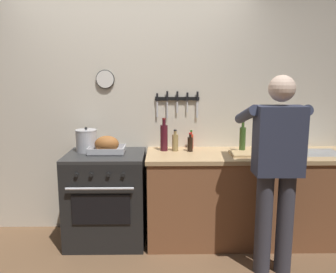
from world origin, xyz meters
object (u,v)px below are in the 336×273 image
(roasting_pan, at_px, (107,146))
(bottle_hot_sauce, at_px, (191,141))
(bottle_wine_red, at_px, (164,137))
(bottle_vinegar, at_px, (175,142))
(bottle_olive_oil, at_px, (242,139))
(stock_pot, at_px, (86,141))
(bottle_soy_sauce, at_px, (190,144))
(cutting_board, at_px, (249,154))
(stove, at_px, (107,198))
(person_cook, at_px, (277,163))

(roasting_pan, distance_m, bottle_hot_sauce, 0.87)
(bottle_wine_red, bearing_deg, bottle_vinegar, -7.89)
(roasting_pan, bearing_deg, bottle_wine_red, 10.93)
(roasting_pan, xyz_separation_m, bottle_olive_oil, (1.34, 0.05, 0.05))
(roasting_pan, relative_size, bottle_hot_sauce, 1.83)
(stock_pot, relative_size, bottle_olive_oil, 0.79)
(roasting_pan, height_order, stock_pot, stock_pot)
(bottle_olive_oil, distance_m, bottle_vinegar, 0.67)
(bottle_olive_oil, relative_size, bottle_vinegar, 1.44)
(bottle_soy_sauce, relative_size, bottle_olive_oil, 0.61)
(roasting_pan, height_order, bottle_soy_sauce, bottle_soy_sauce)
(bottle_hot_sauce, height_order, bottle_olive_oil, bottle_olive_oil)
(cutting_board, relative_size, bottle_soy_sauce, 1.90)
(stove, relative_size, bottle_vinegar, 4.13)
(roasting_pan, relative_size, bottle_soy_sauce, 1.85)
(stock_pot, relative_size, bottle_wine_red, 0.75)
(stove, distance_m, cutting_board, 1.47)
(roasting_pan, bearing_deg, bottle_vinegar, 7.84)
(bottle_olive_oil, xyz_separation_m, bottle_wine_red, (-0.78, 0.06, 0.01))
(bottle_soy_sauce, bearing_deg, bottle_vinegar, 170.98)
(bottle_soy_sauce, xyz_separation_m, bottle_wine_red, (-0.26, 0.04, 0.06))
(person_cook, xyz_separation_m, bottle_soy_sauce, (-0.66, 0.66, 0.03))
(bottle_wine_red, bearing_deg, stock_pot, -178.42)
(stock_pot, distance_m, bottle_olive_oil, 1.56)
(bottle_olive_oil, bearing_deg, person_cook, -77.89)
(person_cook, height_order, bottle_vinegar, person_cook)
(bottle_olive_oil, distance_m, bottle_wine_red, 0.78)
(stock_pot, distance_m, bottle_hot_sauce, 1.07)
(cutting_board, bearing_deg, stove, 177.39)
(bottle_olive_oil, bearing_deg, bottle_soy_sauce, 177.82)
(bottle_wine_red, bearing_deg, person_cook, -37.34)
(stove, relative_size, bottle_soy_sauce, 4.74)
(stock_pot, xyz_separation_m, bottle_wine_red, (0.78, 0.02, 0.03))
(bottle_soy_sauce, xyz_separation_m, bottle_olive_oil, (0.52, -0.02, 0.05))
(stock_pot, height_order, bottle_hot_sauce, stock_pot)
(stock_pot, height_order, cutting_board, stock_pot)
(stock_pot, bearing_deg, cutting_board, -6.18)
(stock_pot, relative_size, cutting_board, 0.69)
(cutting_board, height_order, bottle_soy_sauce, bottle_soy_sauce)
(stock_pot, xyz_separation_m, cutting_board, (1.60, -0.17, -0.10))
(bottle_hot_sauce, bearing_deg, person_cook, -51.67)
(stock_pot, relative_size, bottle_soy_sauce, 1.31)
(bottle_soy_sauce, relative_size, bottle_vinegar, 0.87)
(stove, height_order, bottle_wine_red, bottle_wine_red)
(stove, height_order, roasting_pan, roasting_pan)
(bottle_soy_sauce, distance_m, bottle_vinegar, 0.15)
(stove, xyz_separation_m, bottle_soy_sauce, (0.84, 0.09, 0.53))
(roasting_pan, bearing_deg, cutting_board, -3.57)
(person_cook, relative_size, bottle_vinegar, 7.62)
(stove, relative_size, bottle_olive_oil, 2.87)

